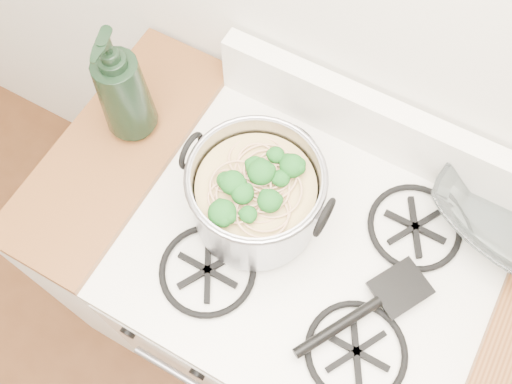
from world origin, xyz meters
name	(u,v)px	position (x,y,z in m)	size (l,w,h in m)	color
gas_range	(297,305)	(0.00, 1.26, 0.44)	(0.76, 0.66, 0.92)	white
counter_left	(150,221)	(-0.51, 1.26, 0.46)	(0.25, 0.65, 0.92)	silver
stock_pot	(256,196)	(-0.14, 1.27, 1.01)	(0.30, 0.27, 0.19)	#93949B
spatula	(401,287)	(0.19, 1.27, 0.94)	(0.29, 0.31, 0.02)	black
glass_bowl	(510,208)	(0.33, 1.54, 0.94)	(0.13, 0.13, 0.03)	white
bottle	(121,85)	(-0.50, 1.33, 1.07)	(0.12, 0.12, 0.31)	black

